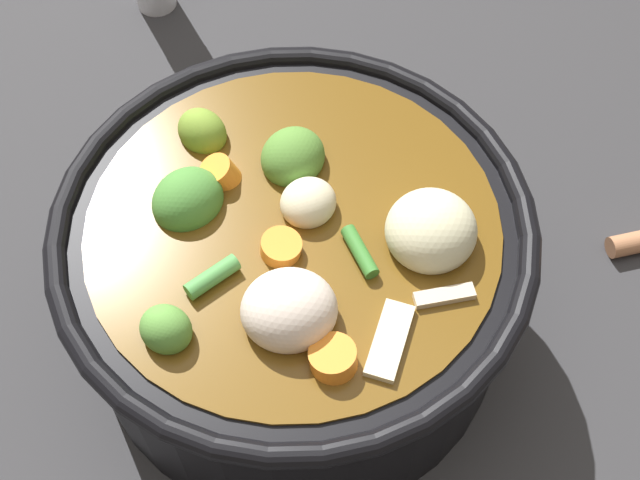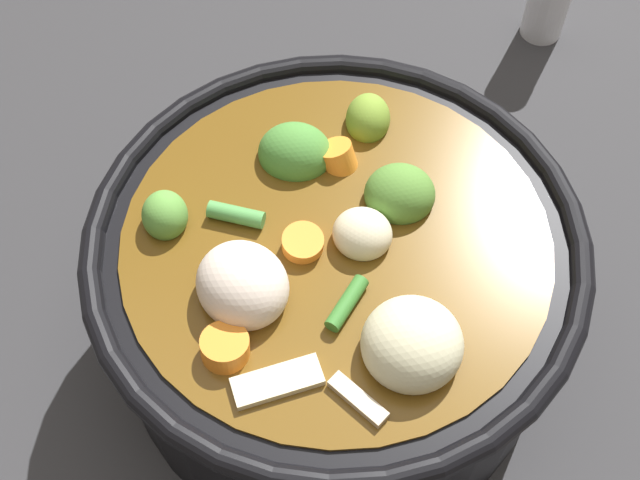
% 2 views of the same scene
% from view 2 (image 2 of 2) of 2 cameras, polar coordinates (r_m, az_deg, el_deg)
% --- Properties ---
extents(ground_plane, '(1.10, 1.10, 0.00)m').
position_cam_2_polar(ground_plane, '(0.55, 0.84, -6.51)').
color(ground_plane, '#2D2D30').
extents(cooking_pot, '(0.28, 0.28, 0.14)m').
position_cam_2_polar(cooking_pot, '(0.49, 0.92, -3.21)').
color(cooking_pot, black).
rests_on(cooking_pot, ground_plane).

